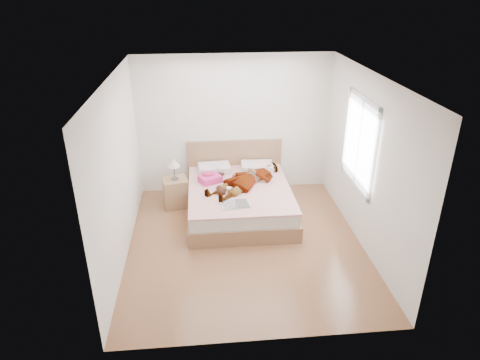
{
  "coord_description": "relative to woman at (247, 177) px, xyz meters",
  "views": [
    {
      "loc": [
        -0.62,
        -5.62,
        3.75
      ],
      "look_at": [
        0.0,
        0.85,
        0.7
      ],
      "focal_mm": 32.0,
      "sensor_mm": 36.0,
      "label": 1
    }
  ],
  "objects": [
    {
      "name": "plush_toy",
      "position": [
        -0.49,
        -0.37,
        -0.05
      ],
      "size": [
        0.18,
        0.24,
        0.12
      ],
      "color": "black",
      "rests_on": "bed"
    },
    {
      "name": "magazine",
      "position": [
        -0.27,
        -0.78,
        -0.11
      ],
      "size": [
        0.49,
        0.36,
        0.03
      ],
      "color": "white",
      "rests_on": "bed"
    },
    {
      "name": "coffee_mug",
      "position": [
        -0.34,
        -0.35,
        -0.07
      ],
      "size": [
        0.14,
        0.11,
        0.1
      ],
      "color": "white",
      "rests_on": "bed"
    },
    {
      "name": "towel",
      "position": [
        -0.65,
        0.12,
        -0.04
      ],
      "size": [
        0.45,
        0.42,
        0.19
      ],
      "color": "#E83F98",
      "rests_on": "bed"
    },
    {
      "name": "ground",
      "position": [
        -0.15,
        -1.12,
        -0.63
      ],
      "size": [
        4.0,
        4.0,
        0.0
      ],
      "primitive_type": "plane",
      "color": "#57311B",
      "rests_on": "ground"
    },
    {
      "name": "woman",
      "position": [
        0.0,
        0.0,
        0.0
      ],
      "size": [
        1.68,
        1.64,
        0.23
      ],
      "primitive_type": "imported",
      "rotation": [
        0.0,
        0.0,
        -0.81
      ],
      "color": "white",
      "rests_on": "bed"
    },
    {
      "name": "nightstand",
      "position": [
        -1.27,
        0.25,
        -0.32
      ],
      "size": [
        0.51,
        0.47,
        0.92
      ],
      "color": "#8F5E42",
      "rests_on": "ground"
    },
    {
      "name": "bed",
      "position": [
        -0.15,
        -0.08,
        -0.35
      ],
      "size": [
        1.8,
        2.08,
        1.0
      ],
      "color": "olive",
      "rests_on": "ground"
    },
    {
      "name": "phone",
      "position": [
        -0.5,
        0.4,
        0.07
      ],
      "size": [
        0.1,
        0.1,
        0.05
      ],
      "primitive_type": "cube",
      "rotation": [
        0.44,
        0.0,
        0.76
      ],
      "color": "silver",
      "rests_on": "bed"
    },
    {
      "name": "room_shell",
      "position": [
        1.62,
        -0.82,
        0.87
      ],
      "size": [
        4.0,
        4.0,
        4.0
      ],
      "color": "white",
      "rests_on": "ground"
    },
    {
      "name": "hair",
      "position": [
        -0.57,
        0.45,
        -0.08
      ],
      "size": [
        0.51,
        0.58,
        0.07
      ],
      "primitive_type": "ellipsoid",
      "rotation": [
        0.0,
        0.0,
        0.24
      ],
      "color": "black",
      "rests_on": "bed"
    }
  ]
}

